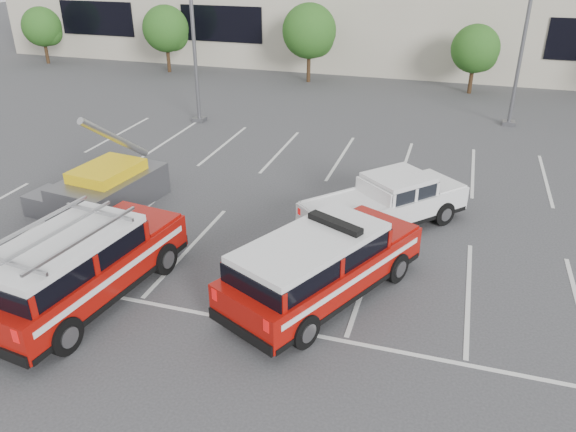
{
  "coord_description": "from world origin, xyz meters",
  "views": [
    {
      "loc": [
        4.49,
        -13.14,
        8.43
      ],
      "look_at": [
        0.12,
        0.99,
        1.05
      ],
      "focal_mm": 35.0,
      "sensor_mm": 36.0,
      "label": 1
    }
  ],
  "objects_px": {
    "light_pole_left": "(192,14)",
    "fire_chief_suv": "(321,269)",
    "tree_left": "(167,30)",
    "white_pickup": "(386,207)",
    "tree_far_left": "(43,28)",
    "utility_rig": "(105,189)",
    "tree_mid_right": "(477,50)",
    "light_pole_mid": "(528,16)",
    "ladder_suv": "(81,270)",
    "tree_mid_left": "(311,33)"
  },
  "relations": [
    {
      "from": "tree_mid_left",
      "to": "fire_chief_suv",
      "type": "relative_size",
      "value": 0.79
    },
    {
      "from": "tree_mid_right",
      "to": "light_pole_mid",
      "type": "relative_size",
      "value": 0.39
    },
    {
      "from": "ladder_suv",
      "to": "tree_left",
      "type": "bearing_deg",
      "value": 121.03
    },
    {
      "from": "tree_left",
      "to": "white_pickup",
      "type": "height_order",
      "value": "tree_left"
    },
    {
      "from": "light_pole_left",
      "to": "fire_chief_suv",
      "type": "height_order",
      "value": "light_pole_left"
    },
    {
      "from": "tree_left",
      "to": "tree_mid_right",
      "type": "bearing_deg",
      "value": -0.0
    },
    {
      "from": "tree_mid_right",
      "to": "light_pole_left",
      "type": "relative_size",
      "value": 0.39
    },
    {
      "from": "tree_left",
      "to": "utility_rig",
      "type": "bearing_deg",
      "value": -67.92
    },
    {
      "from": "tree_mid_right",
      "to": "fire_chief_suv",
      "type": "relative_size",
      "value": 0.65
    },
    {
      "from": "tree_far_left",
      "to": "utility_rig",
      "type": "xyz_separation_m",
      "value": [
        18.19,
        -20.18,
        -1.83
      ]
    },
    {
      "from": "tree_far_left",
      "to": "tree_left",
      "type": "relative_size",
      "value": 0.9
    },
    {
      "from": "tree_left",
      "to": "utility_rig",
      "type": "distance_m",
      "value": 21.88
    },
    {
      "from": "light_pole_left",
      "to": "white_pickup",
      "type": "relative_size",
      "value": 1.92
    },
    {
      "from": "light_pole_mid",
      "to": "fire_chief_suv",
      "type": "xyz_separation_m",
      "value": [
        -5.29,
        -17.26,
        -4.35
      ]
    },
    {
      "from": "light_pole_left",
      "to": "fire_chief_suv",
      "type": "bearing_deg",
      "value": -53.79
    },
    {
      "from": "tree_mid_left",
      "to": "fire_chief_suv",
      "type": "bearing_deg",
      "value": -74.15
    },
    {
      "from": "fire_chief_suv",
      "to": "white_pickup",
      "type": "bearing_deg",
      "value": 103.63
    },
    {
      "from": "fire_chief_suv",
      "to": "ladder_suv",
      "type": "distance_m",
      "value": 6.08
    },
    {
      "from": "tree_left",
      "to": "light_pole_mid",
      "type": "distance_m",
      "value": 22.86
    },
    {
      "from": "light_pole_mid",
      "to": "utility_rig",
      "type": "bearing_deg",
      "value": -134.15
    },
    {
      "from": "light_pole_left",
      "to": "ladder_suv",
      "type": "relative_size",
      "value": 1.7
    },
    {
      "from": "fire_chief_suv",
      "to": "ladder_suv",
      "type": "height_order",
      "value": "ladder_suv"
    },
    {
      "from": "white_pickup",
      "to": "utility_rig",
      "type": "bearing_deg",
      "value": -129.84
    },
    {
      "from": "tree_far_left",
      "to": "tree_mid_left",
      "type": "xyz_separation_m",
      "value": [
        20.0,
        0.0,
        0.54
      ]
    },
    {
      "from": "tree_left",
      "to": "light_pole_left",
      "type": "relative_size",
      "value": 0.43
    },
    {
      "from": "tree_left",
      "to": "tree_mid_right",
      "type": "relative_size",
      "value": 1.11
    },
    {
      "from": "tree_mid_left",
      "to": "tree_mid_right",
      "type": "distance_m",
      "value": 10.01
    },
    {
      "from": "tree_mid_left",
      "to": "tree_mid_right",
      "type": "relative_size",
      "value": 1.21
    },
    {
      "from": "tree_far_left",
      "to": "utility_rig",
      "type": "height_order",
      "value": "tree_far_left"
    },
    {
      "from": "white_pickup",
      "to": "tree_mid_right",
      "type": "bearing_deg",
      "value": 124.63
    },
    {
      "from": "light_pole_left",
      "to": "light_pole_mid",
      "type": "relative_size",
      "value": 1.0
    },
    {
      "from": "tree_far_left",
      "to": "tree_mid_right",
      "type": "height_order",
      "value": "same"
    },
    {
      "from": "tree_mid_right",
      "to": "light_pole_mid",
      "type": "height_order",
      "value": "light_pole_mid"
    },
    {
      "from": "tree_far_left",
      "to": "utility_rig",
      "type": "relative_size",
      "value": 0.97
    },
    {
      "from": "ladder_suv",
      "to": "utility_rig",
      "type": "relative_size",
      "value": 1.45
    },
    {
      "from": "utility_rig",
      "to": "light_pole_mid",
      "type": "bearing_deg",
      "value": 53.16
    },
    {
      "from": "white_pickup",
      "to": "utility_rig",
      "type": "relative_size",
      "value": 1.29
    },
    {
      "from": "tree_mid_left",
      "to": "white_pickup",
      "type": "xyz_separation_m",
      "value": [
        7.61,
        -18.81,
        -2.37
      ]
    },
    {
      "from": "light_pole_left",
      "to": "white_pickup",
      "type": "xyz_separation_m",
      "value": [
        10.7,
        -8.76,
        -4.52
      ]
    },
    {
      "from": "tree_far_left",
      "to": "white_pickup",
      "type": "bearing_deg",
      "value": -34.26
    },
    {
      "from": "tree_mid_left",
      "to": "light_pole_mid",
      "type": "relative_size",
      "value": 0.47
    },
    {
      "from": "tree_left",
      "to": "tree_mid_left",
      "type": "distance_m",
      "value": 10.0
    },
    {
      "from": "tree_mid_left",
      "to": "fire_chief_suv",
      "type": "xyz_separation_m",
      "value": [
        6.62,
        -23.3,
        -2.2
      ]
    },
    {
      "from": "tree_mid_left",
      "to": "light_pole_left",
      "type": "bearing_deg",
      "value": -107.1
    },
    {
      "from": "fire_chief_suv",
      "to": "utility_rig",
      "type": "distance_m",
      "value": 8.99
    },
    {
      "from": "tree_far_left",
      "to": "fire_chief_suv",
      "type": "bearing_deg",
      "value": -41.2
    },
    {
      "from": "light_pole_mid",
      "to": "utility_rig",
      "type": "height_order",
      "value": "light_pole_mid"
    },
    {
      "from": "fire_chief_suv",
      "to": "tree_mid_right",
      "type": "bearing_deg",
      "value": 107.86
    },
    {
      "from": "light_pole_mid",
      "to": "white_pickup",
      "type": "bearing_deg",
      "value": -108.61
    },
    {
      "from": "light_pole_mid",
      "to": "utility_rig",
      "type": "xyz_separation_m",
      "value": [
        -13.72,
        -14.14,
        -4.51
      ]
    }
  ]
}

